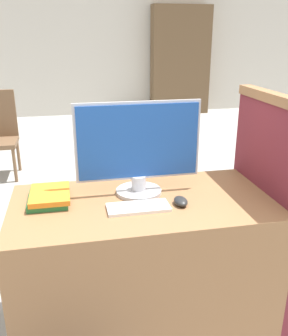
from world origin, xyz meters
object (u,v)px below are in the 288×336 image
at_px(mouse, 181,201).
at_px(book_stack, 49,197).
at_px(keyboard, 138,207).
at_px(monitor, 139,148).

height_order(mouse, book_stack, book_stack).
bearing_deg(mouse, keyboard, -178.99).
bearing_deg(monitor, keyboard, -101.86).
bearing_deg(keyboard, mouse, 1.01).
bearing_deg(book_stack, monitor, 2.03).
xyz_separation_m(monitor, keyboard, (-0.04, -0.19, -0.24)).
bearing_deg(monitor, mouse, -46.81).
height_order(keyboard, book_stack, book_stack).
xyz_separation_m(keyboard, book_stack, (-0.43, 0.17, 0.02)).
distance_m(monitor, book_stack, 0.52).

